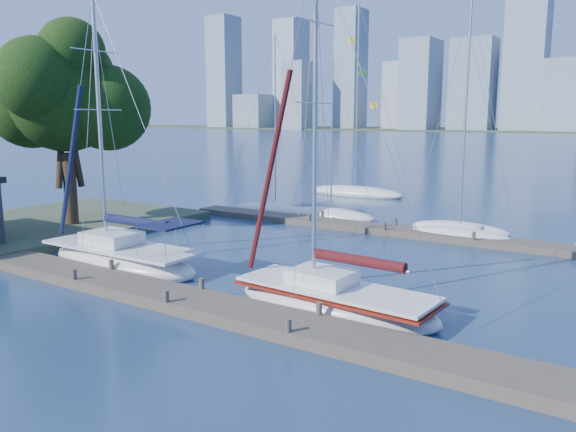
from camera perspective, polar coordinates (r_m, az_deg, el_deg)
The scene contains 12 objects.
ground at distance 20.60m, azimuth -10.42°, elevation -8.96°, with size 700.00×700.00×0.00m, color #172C4C.
near_dock at distance 20.54m, azimuth -10.43°, elevation -8.44°, with size 26.00×2.00×0.40m, color #4A4036.
far_dock at distance 32.80m, azimuth 11.93°, elevation -1.62°, with size 30.00×1.80×0.36m, color #4A4036.
shore at distance 35.57m, azimuth -27.18°, elevation -1.51°, with size 12.00×22.00×0.50m, color #38472D.
tree at distance 34.79m, azimuth -21.81°, elevation 11.60°, with size 8.93×8.15×11.94m.
sailboat_navy at distance 26.14m, azimuth -16.57°, elevation -3.03°, with size 8.56×2.87×12.46m.
sailboat_maroon at distance 19.44m, azimuth 4.76°, elevation -6.72°, with size 7.77×2.96×12.73m.
bg_boat_0 at distance 39.79m, azimuth -1.27°, elevation 0.67°, with size 7.30×4.52×12.51m.
bg_boat_1 at distance 37.72m, azimuth 4.37°, elevation 0.13°, with size 6.59×2.66×10.68m.
bg_boat_2 at distance 34.26m, azimuth 16.97°, elevation -1.26°, with size 6.01×2.72×11.65m.
bg_boat_3 at distance 32.44m, azimuth 17.02°, elevation -1.83°, with size 5.98×2.53×12.99m.
bg_boat_6 at distance 49.15m, azimuth 6.85°, elevation 2.45°, with size 9.15×4.48×16.36m.
Camera 1 is at (13.60, -14.00, 6.59)m, focal length 35.00 mm.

